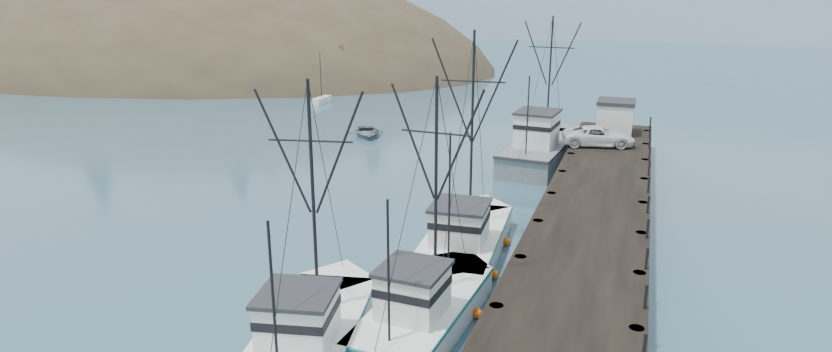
{
  "coord_description": "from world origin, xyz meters",
  "views": [
    {
      "loc": [
        16.0,
        -21.49,
        14.01
      ],
      "look_at": [
        3.13,
        15.04,
        2.5
      ],
      "focal_mm": 28.0,
      "sensor_mm": 36.0,
      "label": 1
    }
  ],
  "objects": [
    {
      "name": "trawler_far",
      "position": [
        7.68,
        10.2,
        0.82
      ],
      "size": [
        4.52,
        11.96,
        12.11
      ],
      "color": "white",
      "rests_on": "ground"
    },
    {
      "name": "trawler_mid",
      "position": [
        4.51,
        -1.31,
        0.82
      ],
      "size": [
        5.55,
        11.16,
        11.01
      ],
      "color": "white",
      "rests_on": "ground"
    },
    {
      "name": "distant_ridge_far",
      "position": [
        -40.0,
        185.0,
        0.0
      ],
      "size": [
        180.0,
        25.0,
        18.0
      ],
      "primitive_type": "cube",
      "color": "silver",
      "rests_on": "ground"
    },
    {
      "name": "distant_ridge",
      "position": [
        10.0,
        170.0,
        0.0
      ],
      "size": [
        360.0,
        40.0,
        26.0
      ],
      "primitive_type": "cube",
      "color": "#9EB2C6",
      "rests_on": "ground"
    },
    {
      "name": "headland",
      "position": [
        -74.95,
        78.61,
        -4.55
      ],
      "size": [
        134.8,
        78.0,
        51.0
      ],
      "color": "#382D1E",
      "rests_on": "ground"
    },
    {
      "name": "motorboat",
      "position": [
        -8.6,
        34.19,
        0.0
      ],
      "size": [
        5.42,
        5.98,
        1.02
      ],
      "primitive_type": "imported",
      "rotation": [
        0.0,
        0.0,
        0.5
      ],
      "color": "slate",
      "rests_on": "ground"
    },
    {
      "name": "pier_shed",
      "position": [
        14.03,
        34.0,
        3.42
      ],
      "size": [
        3.0,
        3.2,
        2.8
      ],
      "color": "silver",
      "rests_on": "pier"
    },
    {
      "name": "trawler_near",
      "position": [
        8.17,
        2.08,
        0.82
      ],
      "size": [
        4.01,
        10.64,
        10.85
      ],
      "color": "white",
      "rests_on": "ground"
    },
    {
      "name": "work_vessel",
      "position": [
        8.66,
        30.05,
        1.23
      ],
      "size": [
        5.21,
        14.05,
        11.93
      ],
      "color": "slate",
      "rests_on": "ground"
    },
    {
      "name": "pier",
      "position": [
        14.0,
        16.0,
        1.69
      ],
      "size": [
        6.0,
        44.0,
        2.0
      ],
      "color": "black",
      "rests_on": "ground"
    },
    {
      "name": "ground",
      "position": [
        0.0,
        0.0,
        0.0
      ],
      "size": [
        400.0,
        400.0,
        0.0
      ],
      "primitive_type": "plane",
      "color": "#2E4F67",
      "rests_on": "ground"
    },
    {
      "name": "pickup_truck",
      "position": [
        13.07,
        29.08,
        2.75
      ],
      "size": [
        5.82,
        3.61,
        1.5
      ],
      "primitive_type": "imported",
      "rotation": [
        0.0,
        0.0,
        1.79
      ],
      "color": "silver",
      "rests_on": "pier"
    },
    {
      "name": "moored_sailboats",
      "position": [
        -28.35,
        56.14,
        0.33
      ],
      "size": [
        20.92,
        16.19,
        6.35
      ],
      "color": "white",
      "rests_on": "ground"
    }
  ]
}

